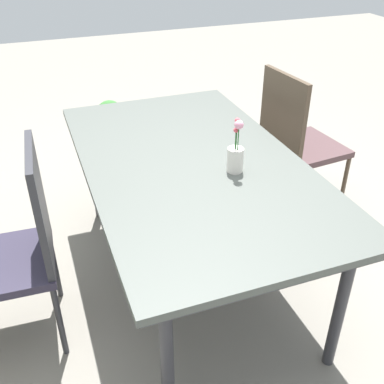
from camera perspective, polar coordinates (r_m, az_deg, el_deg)
ground_plane at (r=2.63m, az=-0.13°, el=-11.51°), size 12.00×12.00×0.00m
dining_table at (r=2.29m, az=-0.00°, el=2.73°), size 1.82×1.03×0.75m
chair_near_right at (r=3.03m, az=12.77°, el=6.57°), size 0.49×0.49×0.98m
chair_far_side at (r=2.19m, az=-20.61°, el=-6.00°), size 0.46×0.46×0.98m
flower_vase at (r=2.14m, az=5.44°, el=4.55°), size 0.08×0.08×0.27m
potted_plant at (r=4.02m, az=-10.04°, el=8.29°), size 0.23×0.23×0.44m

